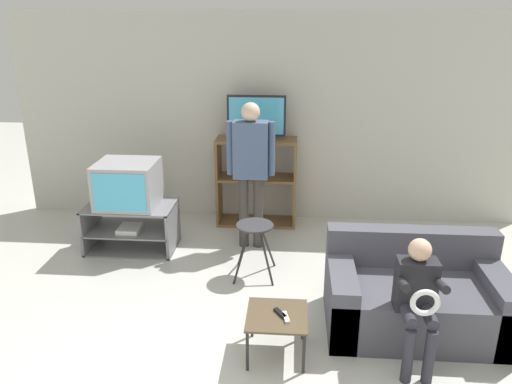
{
  "coord_description": "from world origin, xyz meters",
  "views": [
    {
      "loc": [
        0.33,
        -2.69,
        2.56
      ],
      "look_at": [
        -0.03,
        1.9,
        0.9
      ],
      "focal_mm": 35.0,
      "sensor_mm": 36.0,
      "label": 1
    }
  ],
  "objects": [
    {
      "name": "snack_table",
      "position": [
        0.23,
        0.61,
        0.32
      ],
      "size": [
        0.47,
        0.47,
        0.36
      ],
      "color": "brown",
      "rests_on": "ground_plane"
    },
    {
      "name": "remote_control_white",
      "position": [
        0.3,
        0.57,
        0.37
      ],
      "size": [
        0.07,
        0.15,
        0.02
      ],
      "primitive_type": "cube",
      "rotation": [
        0.0,
        0.0,
        0.23
      ],
      "color": "silver",
      "rests_on": "snack_table"
    },
    {
      "name": "folding_stool",
      "position": [
        -0.04,
        1.87,
        0.47
      ],
      "size": [
        0.42,
        0.43,
        0.57
      ],
      "color": "black",
      "rests_on": "ground_plane"
    },
    {
      "name": "media_shelf",
      "position": [
        -0.13,
        3.23,
        0.57
      ],
      "size": [
        0.99,
        0.38,
        1.11
      ],
      "color": "brown",
      "rests_on": "ground_plane"
    },
    {
      "name": "tv_stand",
      "position": [
        -1.49,
        2.39,
        0.26
      ],
      "size": [
        0.99,
        0.58,
        0.53
      ],
      "color": "slate",
      "rests_on": "ground_plane"
    },
    {
      "name": "couch",
      "position": [
        1.39,
        1.1,
        0.28
      ],
      "size": [
        1.48,
        0.88,
        0.78
      ],
      "color": "#4C4C56",
      "rests_on": "ground_plane"
    },
    {
      "name": "person_seated_child",
      "position": [
        1.27,
        0.59,
        0.6
      ],
      "size": [
        0.33,
        0.43,
        1.01
      ],
      "color": "#2D2D38",
      "rests_on": "ground_plane"
    },
    {
      "name": "person_standing_adult",
      "position": [
        -0.14,
        2.55,
        1.02
      ],
      "size": [
        0.53,
        0.2,
        1.67
      ],
      "color": "#3D3833",
      "rests_on": "ground_plane"
    },
    {
      "name": "wall_back",
      "position": [
        0.0,
        3.49,
        1.3
      ],
      "size": [
        6.4,
        0.06,
        2.6
      ],
      "color": "beige",
      "rests_on": "ground_plane"
    },
    {
      "name": "remote_control_black",
      "position": [
        0.26,
        0.62,
        0.37
      ],
      "size": [
        0.11,
        0.14,
        0.02
      ],
      "primitive_type": "cube",
      "rotation": [
        0.0,
        0.0,
        0.59
      ],
      "color": "black",
      "rests_on": "snack_table"
    },
    {
      "name": "television_main",
      "position": [
        -1.49,
        2.4,
        0.77
      ],
      "size": [
        0.65,
        0.59,
        0.5
      ],
      "color": "#9E9EA3",
      "rests_on": "tv_stand"
    },
    {
      "name": "television_flat",
      "position": [
        -0.13,
        3.22,
        1.36
      ],
      "size": [
        0.71,
        0.2,
        0.53
      ],
      "color": "black",
      "rests_on": "media_shelf"
    }
  ]
}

